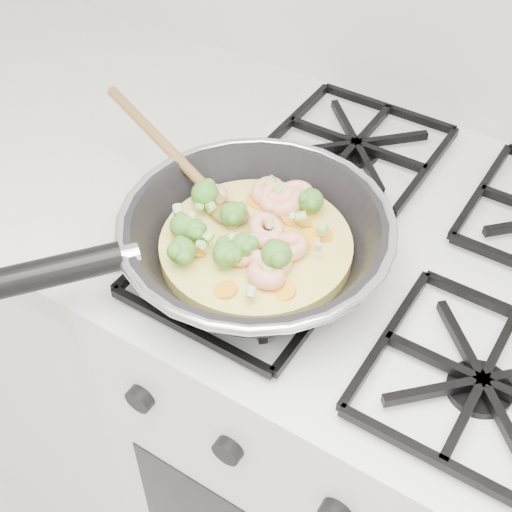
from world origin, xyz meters
The scene contains 3 objects.
stove centered at (0.00, 1.70, 0.46)m, with size 0.60×0.60×0.92m.
counter_left centered at (-0.80, 1.70, 0.45)m, with size 1.00×0.60×0.90m.
skillet centered at (-0.15, 1.56, 0.96)m, with size 0.46×0.45×0.09m.
Camera 1 is at (0.18, 1.06, 1.54)m, focal length 49.96 mm.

